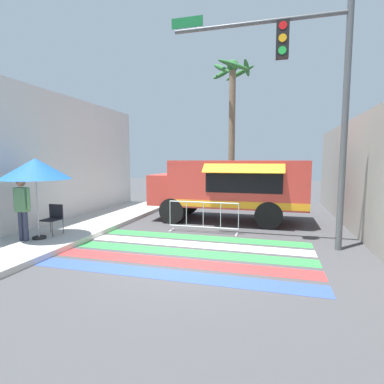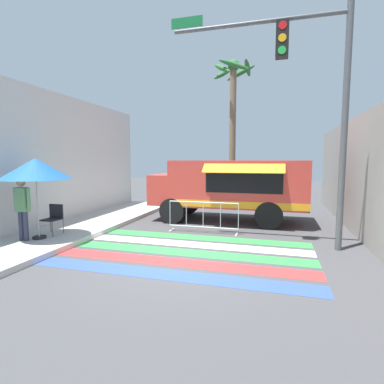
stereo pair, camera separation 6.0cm
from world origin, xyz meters
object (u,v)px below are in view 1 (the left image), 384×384
object	(u,v)px
barricade_front	(203,217)
palm_tree	(232,107)
food_truck	(227,185)
traffic_signal_pole	(308,83)
patio_umbrella	(36,169)
vendor_person	(22,205)
folding_chair	(53,217)

from	to	relation	value
barricade_front	palm_tree	size ratio (longest dim) A/B	0.31
food_truck	palm_tree	xyz separation A→B (m)	(-0.47, 4.60, 3.72)
traffic_signal_pole	palm_tree	xyz separation A→B (m)	(-2.99, 7.59, 0.81)
food_truck	barricade_front	size ratio (longest dim) A/B	2.53
patio_umbrella	food_truck	bearing A→B (deg)	45.42
vendor_person	folding_chair	bearing A→B (deg)	64.21
folding_chair	barricade_front	size ratio (longest dim) A/B	0.38
vendor_person	barricade_front	distance (m)	5.21
food_truck	barricade_front	bearing A→B (deg)	-101.04
traffic_signal_pole	barricade_front	world-z (taller)	traffic_signal_pole
traffic_signal_pole	vendor_person	size ratio (longest dim) A/B	3.65
traffic_signal_pole	palm_tree	distance (m)	8.20
patio_umbrella	vendor_person	bearing A→B (deg)	-128.73
food_truck	patio_umbrella	xyz separation A→B (m)	(-4.55, -4.62, 0.70)
traffic_signal_pole	barricade_front	size ratio (longest dim) A/B	2.74
food_truck	folding_chair	size ratio (longest dim) A/B	6.59
patio_umbrella	barricade_front	size ratio (longest dim) A/B	0.98
patio_umbrella	folding_chair	distance (m)	1.53
folding_chair	vendor_person	size ratio (longest dim) A/B	0.51
vendor_person	palm_tree	xyz separation A→B (m)	(4.31, 9.51, 3.99)
traffic_signal_pole	barricade_front	distance (m)	4.88
vendor_person	palm_tree	size ratio (longest dim) A/B	0.23
barricade_front	folding_chair	bearing A→B (deg)	-154.88
vendor_person	barricade_front	world-z (taller)	vendor_person
traffic_signal_pole	barricade_front	bearing A→B (deg)	163.64
traffic_signal_pole	palm_tree	bearing A→B (deg)	111.51
folding_chair	patio_umbrella	bearing A→B (deg)	-77.87
barricade_front	traffic_signal_pole	bearing A→B (deg)	-16.36
patio_umbrella	folding_chair	size ratio (longest dim) A/B	2.56
barricade_front	vendor_person	bearing A→B (deg)	-147.53
patio_umbrella	vendor_person	distance (m)	1.04
food_truck	barricade_front	xyz separation A→B (m)	(-0.42, -2.13, -0.89)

